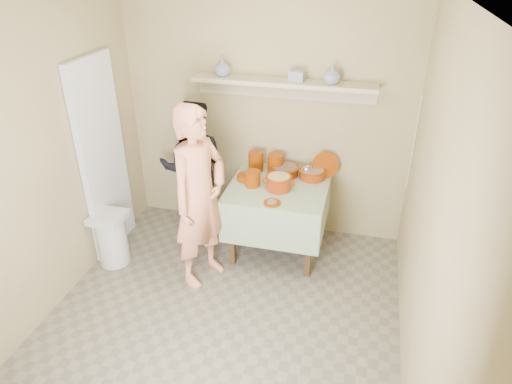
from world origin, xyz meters
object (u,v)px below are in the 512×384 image
(person_cook, at_px, (200,198))
(serving_table, at_px, (278,196))
(person_helper, at_px, (193,168))
(cazuela_rice, at_px, (279,182))
(trash_bin, at_px, (112,238))

(person_cook, bearing_deg, serving_table, -22.05)
(person_helper, xyz_separation_m, cazuela_rice, (1.00, -0.28, 0.10))
(person_helper, xyz_separation_m, trash_bin, (-0.58, -0.83, -0.46))
(serving_table, bearing_deg, cazuela_rice, -80.89)
(serving_table, xyz_separation_m, trash_bin, (-1.56, -0.64, -0.36))
(person_cook, xyz_separation_m, trash_bin, (-0.96, -0.02, -0.59))
(serving_table, relative_size, trash_bin, 1.74)
(cazuela_rice, bearing_deg, trash_bin, -160.68)
(cazuela_rice, height_order, trash_bin, cazuela_rice)
(serving_table, distance_m, trash_bin, 1.72)
(serving_table, bearing_deg, trash_bin, -157.78)
(person_cook, relative_size, serving_table, 1.79)
(serving_table, distance_m, cazuela_rice, 0.22)
(person_helper, bearing_deg, person_cook, 100.04)
(person_cook, bearing_deg, person_helper, 47.22)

